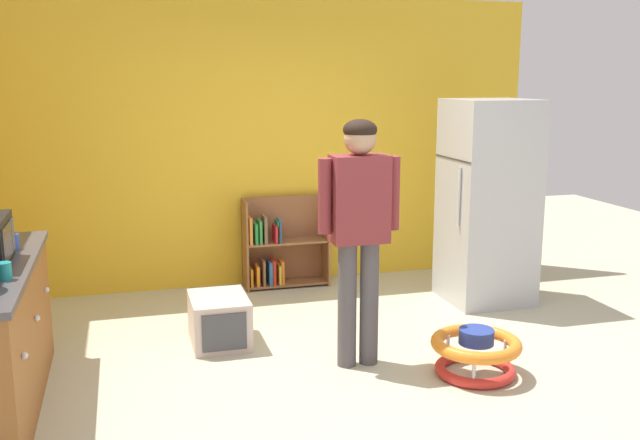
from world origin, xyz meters
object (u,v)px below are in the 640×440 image
(bookshelf, at_px, (279,248))
(baby_walker, at_px, (476,352))
(standing_person, at_px, (359,219))
(pet_carrier, at_px, (219,320))
(blue_cup, at_px, (12,241))
(teal_cup, at_px, (4,271))
(refrigerator, at_px, (488,202))

(bookshelf, xyz_separation_m, baby_walker, (0.82, -2.39, -0.21))
(standing_person, bearing_deg, pet_carrier, 143.10)
(blue_cup, height_order, teal_cup, same)
(standing_person, bearing_deg, teal_cup, -168.69)
(refrigerator, bearing_deg, standing_person, -145.15)
(baby_walker, bearing_deg, teal_cup, -179.10)
(blue_cup, bearing_deg, pet_carrier, 14.64)
(standing_person, relative_size, teal_cup, 17.88)
(bookshelf, height_order, baby_walker, bookshelf)
(baby_walker, bearing_deg, bookshelf, 108.97)
(pet_carrier, height_order, teal_cup, teal_cup)
(baby_walker, relative_size, blue_cup, 6.36)
(refrigerator, distance_m, baby_walker, 1.85)
(bookshelf, height_order, teal_cup, teal_cup)
(standing_person, bearing_deg, blue_cup, 172.08)
(standing_person, relative_size, baby_walker, 2.81)
(blue_cup, distance_m, teal_cup, 0.74)
(refrigerator, height_order, blue_cup, refrigerator)
(baby_walker, distance_m, blue_cup, 3.09)
(baby_walker, relative_size, pet_carrier, 1.09)
(refrigerator, height_order, bookshelf, refrigerator)
(teal_cup, bearing_deg, baby_walker, 0.90)
(standing_person, distance_m, teal_cup, 2.20)
(pet_carrier, bearing_deg, teal_cup, -139.68)
(blue_cup, bearing_deg, teal_cup, -85.72)
(refrigerator, distance_m, bookshelf, 1.98)
(bookshelf, height_order, standing_person, standing_person)
(blue_cup, bearing_deg, standing_person, -7.92)
(standing_person, xyz_separation_m, blue_cup, (-2.21, 0.31, -0.08))
(baby_walker, bearing_deg, refrigerator, 59.87)
(bookshelf, relative_size, standing_person, 0.50)
(baby_walker, xyz_separation_m, teal_cup, (-2.86, -0.04, 0.79))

